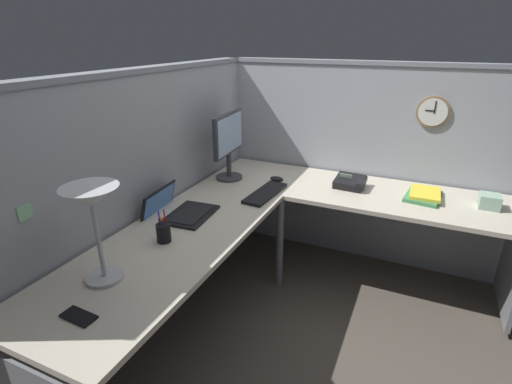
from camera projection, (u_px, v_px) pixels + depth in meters
The scene contains 16 objects.
ground_plane at pixel (292, 301), 2.73m from camera, with size 6.80×6.80×0.00m, color #4C443D.
cubicle_wall_back at pixel (148, 197), 2.45m from camera, with size 2.57×0.12×1.58m.
cubicle_wall_right at pixel (363, 165), 3.06m from camera, with size 0.12×2.37×1.58m.
desk at pixel (295, 232), 2.35m from camera, with size 2.35×2.15×0.73m.
monitor at pixel (229, 141), 2.83m from camera, with size 0.46×0.20×0.50m.
laptop at pixel (177, 210), 2.36m from camera, with size 0.37×0.41×0.22m.
keyboard at pixel (265, 193), 2.64m from camera, with size 0.43×0.14×0.02m, color black.
computer_mouse at pixel (277, 179), 2.89m from camera, with size 0.06×0.10×0.03m, color black.
desk_lamp_dome at pixel (92, 205), 1.60m from camera, with size 0.24×0.24×0.44m.
pen_cup at pixel (164, 232), 2.03m from camera, with size 0.08×0.08×0.18m.
cell_phone at pixel (79, 316), 1.49m from camera, with size 0.07×0.14×0.01m, color black.
office_phone at pixel (351, 183), 2.76m from camera, with size 0.20×0.22×0.11m.
book_stack at pixel (424, 195), 2.58m from camera, with size 0.31×0.25×0.04m.
tissue_box at pixel (490, 201), 2.43m from camera, with size 0.12×0.12×0.09m, color #8CAD99.
wall_clock at pixel (433, 112), 2.67m from camera, with size 0.04×0.22×0.22m.
pinned_note_leftmost at pixel (25, 213), 1.63m from camera, with size 0.06×0.00×0.07m, color #8CCC99.
Camera 1 is at (-2.14, -0.68, 1.75)m, focal length 26.91 mm.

